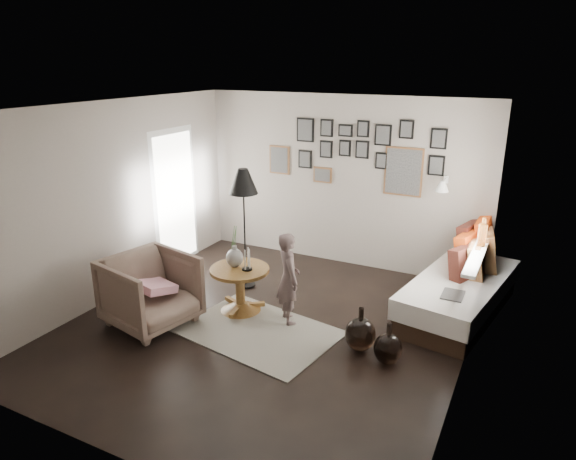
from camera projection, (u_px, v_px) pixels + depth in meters
The scene contains 23 objects.
ground at pixel (266, 327), 6.20m from camera, with size 4.80×4.80×0.00m, color black.
wall_back at pixel (341, 182), 7.82m from camera, with size 4.50×4.50×0.00m, color gray.
wall_front at pixel (104, 316), 3.75m from camera, with size 4.50×4.50×0.00m, color gray.
wall_left at pixel (115, 201), 6.74m from camera, with size 4.80×4.80×0.00m, color gray.
wall_right at pixel (473, 258), 4.82m from camera, with size 4.80×4.80×0.00m, color gray.
ceiling at pixel (262, 107), 5.37m from camera, with size 4.80×4.80×0.00m, color white.
door_left at pixel (175, 199), 7.83m from camera, with size 0.00×2.14×2.14m.
window_right at pixel (479, 249), 6.11m from camera, with size 0.15×1.32×1.30m.
gallery_wall at pixel (360, 155), 7.54m from camera, with size 2.74×0.03×1.08m.
wall_sconce at pixel (442, 186), 6.88m from camera, with size 0.18×0.36×0.16m.
rug at pixel (258, 331), 6.09m from camera, with size 1.77×1.24×0.01m, color beige.
pedestal_table at pixel (240, 291), 6.53m from camera, with size 0.75×0.75×0.59m.
vase at pixel (235, 254), 6.42m from camera, with size 0.21×0.21×0.54m.
candles at pixel (247, 260), 6.34m from camera, with size 0.13×0.13×0.28m.
daybed at pixel (461, 286), 6.52m from camera, with size 1.27×2.27×1.06m.
magazine_on_daybed at pixel (453, 295), 5.91m from camera, with size 0.24×0.33×0.02m, color black.
armchair at pixel (151, 291), 6.15m from camera, with size 0.93×0.96×0.87m, color brown.
armchair_cushion at pixel (155, 287), 6.17m from camera, with size 0.39×0.39×0.10m, color white.
floor_lamp at pixel (243, 186), 6.87m from camera, with size 0.40×0.40×1.70m.
magazine_basket at pixel (138, 297), 6.55m from camera, with size 0.32×0.32×0.39m.
demijohn_large at pixel (360, 334), 5.66m from camera, with size 0.34×0.34×0.52m.
demijohn_small at pixel (388, 349), 5.41m from camera, with size 0.30×0.30×0.47m.
child at pixel (288, 278), 6.17m from camera, with size 0.42×0.28×1.15m, color brown.
Camera 1 is at (2.71, -4.79, 3.09)m, focal length 32.00 mm.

